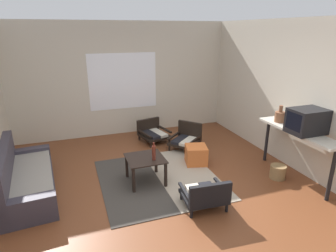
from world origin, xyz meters
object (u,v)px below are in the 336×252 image
(coffee_table, at_px, (145,162))
(armchair_by_window, at_px, (153,132))
(armchair_striped_foreground, at_px, (205,195))
(wicker_basket, at_px, (278,172))
(ottoman_orange, at_px, (196,155))
(crt_television, at_px, (307,121))
(armchair_corner, at_px, (186,138))
(console_shelf, at_px, (298,136))
(glass_bottle, at_px, (154,152))
(couch, at_px, (25,179))
(clay_vase, at_px, (280,116))

(coffee_table, xyz_separation_m, armchair_by_window, (0.67, 1.81, -0.16))
(armchair_striped_foreground, distance_m, wicker_basket, 1.66)
(ottoman_orange, xyz_separation_m, crt_television, (1.37, -1.22, 0.92))
(armchair_corner, height_order, console_shelf, console_shelf)
(armchair_corner, bearing_deg, glass_bottle, -131.63)
(crt_television, bearing_deg, couch, 164.70)
(couch, height_order, wicker_basket, couch)
(couch, bearing_deg, clay_vase, -7.51)
(crt_television, xyz_separation_m, clay_vase, (0.00, 0.62, -0.10))
(crt_television, bearing_deg, wicker_basket, 139.78)
(coffee_table, height_order, clay_vase, clay_vase)
(console_shelf, bearing_deg, armchair_striped_foreground, -170.67)
(wicker_basket, bearing_deg, crt_television, -40.22)
(glass_bottle, bearing_deg, armchair_striped_foreground, -61.16)
(armchair_by_window, height_order, glass_bottle, glass_bottle)
(armchair_by_window, distance_m, glass_bottle, 2.04)
(armchair_by_window, xyz_separation_m, console_shelf, (1.82, -2.53, 0.57))
(coffee_table, height_order, armchair_corner, armchair_corner)
(console_shelf, bearing_deg, armchair_by_window, 125.69)
(ottoman_orange, relative_size, crt_television, 0.72)
(coffee_table, xyz_separation_m, console_shelf, (2.48, -0.72, 0.42))
(coffee_table, bearing_deg, console_shelf, -16.26)
(armchair_corner, height_order, glass_bottle, glass_bottle)
(couch, bearing_deg, console_shelf, -13.57)
(armchair_striped_foreground, height_order, glass_bottle, glass_bottle)
(console_shelf, relative_size, glass_bottle, 5.30)
(armchair_striped_foreground, distance_m, crt_television, 2.06)
(couch, bearing_deg, armchair_corner, 14.36)
(couch, xyz_separation_m, wicker_basket, (4.14, -0.99, -0.11))
(couch, relative_size, coffee_table, 3.30)
(armchair_by_window, xyz_separation_m, wicker_basket, (1.57, -2.46, -0.09))
(couch, distance_m, ottoman_orange, 3.03)
(armchair_by_window, distance_m, armchair_corner, 0.88)
(armchair_striped_foreground, xyz_separation_m, wicker_basket, (1.61, 0.38, -0.11))
(ottoman_orange, relative_size, wicker_basket, 1.48)
(couch, relative_size, glass_bottle, 6.68)
(ottoman_orange, bearing_deg, crt_television, -41.81)
(armchair_striped_foreground, distance_m, ottoman_orange, 1.47)
(ottoman_orange, distance_m, glass_bottle, 1.18)
(couch, relative_size, clay_vase, 6.67)
(ottoman_orange, bearing_deg, armchair_by_window, 107.23)
(armchair_striped_foreground, bearing_deg, crt_television, 5.08)
(couch, xyz_separation_m, coffee_table, (1.91, -0.34, 0.14))
(ottoman_orange, height_order, crt_television, crt_television)
(clay_vase, bearing_deg, armchair_by_window, 131.56)
(crt_television, bearing_deg, coffee_table, 160.77)
(ottoman_orange, distance_m, clay_vase, 1.70)
(crt_television, relative_size, clay_vase, 1.82)
(couch, relative_size, armchair_corner, 2.52)
(ottoman_orange, relative_size, glass_bottle, 1.31)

